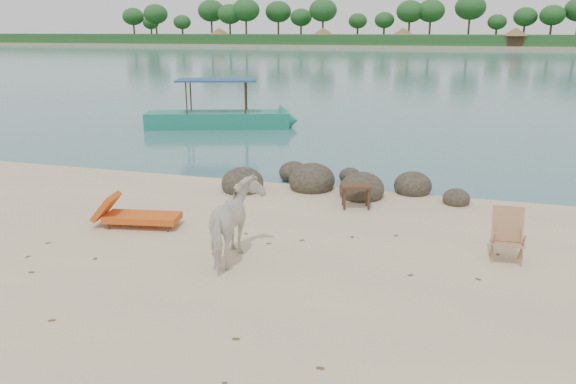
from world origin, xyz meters
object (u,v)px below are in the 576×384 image
at_px(boulders, 328,184).
at_px(side_table, 356,198).
at_px(lounge_chair, 142,214).
at_px(cow, 237,224).
at_px(deck_chair, 508,238).
at_px(boat_near, 217,87).

xyz_separation_m(boulders, side_table, (0.97, -1.32, 0.10)).
bearing_deg(lounge_chair, side_table, 21.88).
xyz_separation_m(cow, side_table, (1.52, 3.74, -0.44)).
relative_size(deck_chair, boat_near, 0.13).
xyz_separation_m(boulders, boat_near, (-6.96, 8.78, 1.51)).
relative_size(cow, lounge_chair, 0.87).
relative_size(boulders, deck_chair, 6.68).
bearing_deg(boat_near, side_table, -70.38).
distance_m(boulders, boat_near, 11.31).
bearing_deg(lounge_chair, cow, -33.59).
distance_m(deck_chair, boat_near, 16.73).
xyz_separation_m(boulders, deck_chair, (4.15, -3.66, 0.28)).
xyz_separation_m(side_table, boat_near, (-7.93, 10.10, 1.41)).
relative_size(side_table, lounge_chair, 0.36).
bearing_deg(cow, deck_chair, -171.63).
xyz_separation_m(lounge_chair, boat_near, (-3.78, 12.69, 1.40)).
height_order(boulders, deck_chair, deck_chair).
bearing_deg(deck_chair, boat_near, 129.36).
bearing_deg(boulders, cow, -96.18).
xyz_separation_m(cow, deck_chair, (4.70, 1.39, -0.26)).
bearing_deg(boat_near, lounge_chair, -91.93).
height_order(lounge_chair, boat_near, boat_near).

